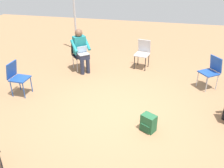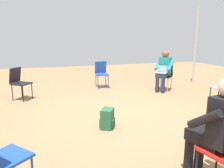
# 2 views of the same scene
# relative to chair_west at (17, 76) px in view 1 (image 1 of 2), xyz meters

# --- Properties ---
(ground_plane) EXTENTS (16.48, 16.48, 0.00)m
(ground_plane) POSITION_rel_chair_west_xyz_m (2.58, -0.29, -0.50)
(ground_plane) COLOR #99704C
(chair_west) EXTENTS (0.46, 0.42, 0.85)m
(chair_west) POSITION_rel_chair_west_xyz_m (0.00, 0.00, 0.00)
(chair_west) COLOR #1E4799
(chair_west) RESTS_ON ground
(chair_north) EXTENTS (0.47, 0.51, 0.85)m
(chair_north) POSITION_rel_chair_west_xyz_m (2.83, 2.28, 0.00)
(chair_north) COLOR #B7B7BC
(chair_north) RESTS_ON ground
(chair_northeast) EXTENTS (0.58, 0.57, 0.85)m
(chair_northeast) POSITION_rel_chair_west_xyz_m (4.67, 1.34, 0.00)
(chair_northeast) COLOR #1E4799
(chair_northeast) RESTS_ON ground
(chair_northwest) EXTENTS (0.58, 0.59, 0.85)m
(chair_northwest) POSITION_rel_chair_west_xyz_m (0.98, 1.79, 0.00)
(chair_northwest) COLOR black
(chair_northwest) RESTS_ON ground
(person_with_laptop) EXTENTS (0.63, 0.64, 1.24)m
(person_with_laptop) POSITION_rel_chair_west_xyz_m (1.09, 1.66, 0.20)
(person_with_laptop) COLOR #23283D
(person_with_laptop) RESTS_ON ground
(backpack_near_laptop_user) EXTENTS (0.34, 0.32, 0.36)m
(backpack_near_laptop_user) POSITION_rel_chair_west_xyz_m (3.27, -0.79, -0.34)
(backpack_near_laptop_user) COLOR #235B38
(backpack_near_laptop_user) RESTS_ON ground
(tent_pole_far) EXTENTS (0.07, 0.07, 2.65)m
(tent_pole_far) POSITION_rel_chair_west_xyz_m (0.35, 3.34, 0.83)
(tent_pole_far) COLOR #B2B2B7
(tent_pole_far) RESTS_ON ground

